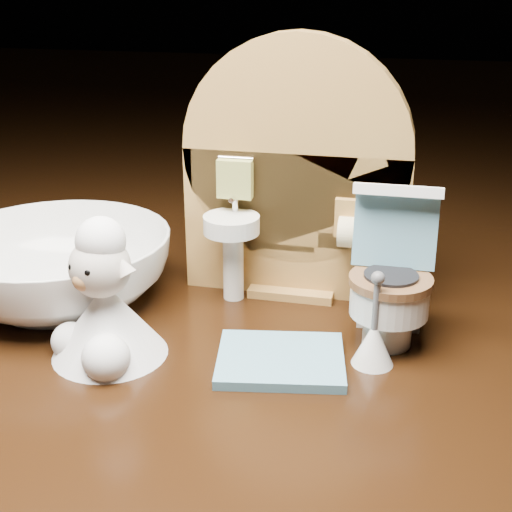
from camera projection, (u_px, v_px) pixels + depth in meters
The scene contains 6 objects.
backdrop_panel at pixel (294, 186), 0.41m from camera, with size 0.13×0.05×0.15m.
toy_toilet at pixel (391, 284), 0.37m from camera, with size 0.04×0.05×0.08m.
bath_mat at pixel (281, 360), 0.35m from camera, with size 0.06×0.05×0.00m, color #5C93A9.
toilet_brush at pixel (374, 340), 0.35m from camera, with size 0.02×0.02×0.05m.
plush_lamb at pixel (104, 309), 0.35m from camera, with size 0.06×0.06×0.08m.
ceramic_bowl at pixel (58, 268), 0.41m from camera, with size 0.13×0.13×0.04m, color white.
Camera 1 is at (0.07, -0.32, 0.18)m, focal length 50.00 mm.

